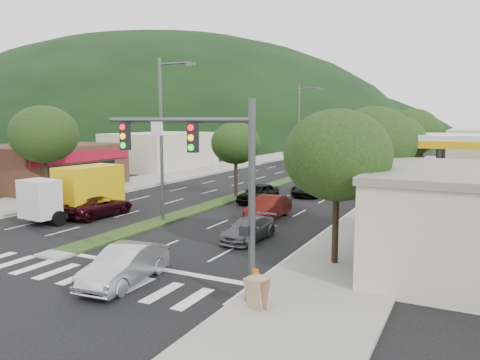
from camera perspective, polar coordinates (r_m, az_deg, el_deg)
The scene contains 28 objects.
ground at distance 23.95m, azimuth -20.78°, elevation -8.40°, with size 160.00×160.00×0.00m, color black.
sidewalk_right at distance 41.21m, azimuth 19.83°, elevation -1.77°, with size 5.00×90.00×0.15m, color gray.
sidewalk_left at distance 50.85m, azimuth -9.99°, elevation 0.23°, with size 6.00×90.00×0.15m, color gray.
median at distance 47.15m, azimuth 5.05°, elevation -0.27°, with size 1.60×56.00×0.12m, color #1D3212.
crosswalk at distance 22.71m, azimuth -24.54°, elevation -9.44°, with size 19.00×2.20×0.01m, color silver.
traffic_signal at distance 16.21m, azimuth -3.62°, elevation 1.44°, with size 6.12×0.40×7.00m.
shop_left at distance 47.07m, azimuth -22.73°, elevation 1.56°, with size 10.15×12.00×4.00m.
bldg_left_far at distance 61.40m, azimuth -9.53°, elevation 3.54°, with size 9.00×14.00×4.60m, color beige.
hill_far at distance 158.81m, azimuth -11.15°, elevation 4.97°, with size 176.00×132.00×82.00m, color black.
tree_r_a at distance 20.19m, azimuth 11.77°, elevation 2.97°, with size 4.60×4.60×6.63m.
tree_r_b at distance 27.98m, azimuth 16.03°, elevation 4.47°, with size 4.80×4.80×6.94m.
tree_r_c at distance 35.87m, azimuth 18.40°, elevation 4.50°, with size 4.40×4.40×6.48m.
tree_r_d at distance 45.77m, azimuth 20.25°, elevation 5.51°, with size 5.00×5.00×7.17m.
tree_r_e at distance 55.72m, azimuth 21.41°, elevation 5.42°, with size 4.60×4.60×6.71m.
tree_med_near at distance 37.66m, azimuth -0.51°, elevation 4.51°, with size 4.00×4.00×6.02m.
tree_med_far at distance 61.91m, azimuth 10.59°, elevation 6.05°, with size 4.80×4.80×6.94m.
tree_l_a at distance 39.11m, azimuth -22.80°, elevation 5.15°, with size 5.20×5.20×7.25m.
streetlight_near at distance 28.96m, azimuth -9.26°, elevation 5.84°, with size 2.60×0.25×10.00m.
streetlight_mid at distance 51.35m, azimuth 7.40°, elevation 6.51°, with size 2.60×0.25×10.00m.
sedan_silver at distance 18.89m, azimuth -13.87°, elevation -10.04°, with size 1.55×4.44×1.46m, color #B4B7BC.
suv_maroon at distance 32.04m, azimuth -16.90°, elevation -3.06°, with size 2.28×4.94×1.37m, color black.
car_queue_a at distance 35.72m, azimuth 2.23°, elevation -1.61°, with size 1.73×4.31×1.47m, color black.
car_queue_b at distance 24.73m, azimuth 1.05°, elevation -5.98°, with size 1.68×4.13×1.20m, color #535359.
car_queue_c at distance 30.03m, azimuth 3.47°, elevation -3.35°, with size 1.55×4.44×1.46m, color #480F0C.
car_queue_d at distance 39.38m, azimuth 8.85°, elevation -0.94°, with size 2.24×4.85×1.35m, color black.
box_truck at distance 32.21m, azimuth -19.00°, elevation -1.55°, with size 3.06×6.79×3.25m.
motorhome at distance 52.72m, azimuth 17.47°, elevation 2.03°, with size 2.88×8.41×3.19m.
a_frame_sign at distance 15.73m, azimuth 2.14°, elevation -13.23°, with size 0.80×0.87×1.43m.
Camera 1 is at (17.16, -15.47, 6.32)m, focal length 35.00 mm.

